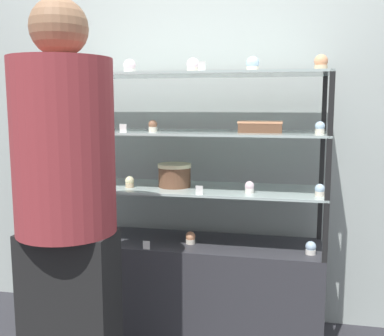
{
  "coord_description": "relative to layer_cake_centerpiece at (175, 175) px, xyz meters",
  "views": [
    {
      "loc": [
        0.48,
        -2.31,
        1.29
      ],
      "look_at": [
        0.0,
        0.0,
        0.96
      ],
      "focal_mm": 42.0,
      "sensor_mm": 36.0,
      "label": 1
    }
  ],
  "objects": [
    {
      "name": "ground_plane",
      "position": [
        0.1,
        -0.0,
        -0.91
      ],
      "size": [
        20.0,
        20.0,
        0.0
      ],
      "primitive_type": "plane",
      "color": "#2D2D33"
    },
    {
      "name": "back_wall",
      "position": [
        0.1,
        0.34,
        0.39
      ],
      "size": [
        8.0,
        0.05,
        2.6
      ],
      "color": "#A8B2AD",
      "rests_on": "ground_plane"
    },
    {
      "name": "display_base",
      "position": [
        0.1,
        -0.0,
        -0.64
      ],
      "size": [
        1.38,
        0.4,
        0.55
      ],
      "color": "#333338",
      "rests_on": "ground_plane"
    },
    {
      "name": "display_riser_lower",
      "position": [
        0.1,
        -0.0,
        -0.08
      ],
      "size": [
        1.38,
        0.4,
        0.3
      ],
      "color": "black",
      "rests_on": "display_base"
    },
    {
      "name": "display_riser_middle",
      "position": [
        0.1,
        -0.0,
        0.22
      ],
      "size": [
        1.38,
        0.4,
        0.3
      ],
      "color": "black",
      "rests_on": "display_riser_lower"
    },
    {
      "name": "display_riser_upper",
      "position": [
        0.1,
        -0.0,
        0.52
      ],
      "size": [
        1.38,
        0.4,
        0.3
      ],
      "color": "black",
      "rests_on": "display_riser_middle"
    },
    {
      "name": "layer_cake_centerpiece",
      "position": [
        0.0,
        0.0,
        0.0
      ],
      "size": [
        0.18,
        0.18,
        0.12
      ],
      "color": "brown",
      "rests_on": "display_riser_lower"
    },
    {
      "name": "sheet_cake_frosted",
      "position": [
        0.45,
        0.0,
        0.26
      ],
      "size": [
        0.22,
        0.15,
        0.06
      ],
      "color": "brown",
      "rests_on": "display_riser_middle"
    },
    {
      "name": "cupcake_0",
      "position": [
        -0.55,
        -0.07,
        -0.33
      ],
      "size": [
        0.05,
        0.05,
        0.07
      ],
      "color": "#CCB28C",
      "rests_on": "display_base"
    },
    {
      "name": "cupcake_1",
      "position": [
        0.1,
        -0.04,
        -0.33
      ],
      "size": [
        0.05,
        0.05,
        0.07
      ],
      "color": "beige",
      "rests_on": "display_base"
    },
    {
      "name": "cupcake_2",
      "position": [
        0.72,
        -0.09,
        -0.33
      ],
      "size": [
        0.05,
        0.05,
        0.07
      ],
      "color": "white",
      "rests_on": "display_base"
    },
    {
      "name": "price_tag_0",
      "position": [
        -0.11,
        -0.18,
        -0.34
      ],
      "size": [
        0.04,
        0.0,
        0.04
      ],
      "color": "white",
      "rests_on": "display_base"
    },
    {
      "name": "cupcake_3",
      "position": [
        -0.53,
        -0.03,
        -0.03
      ],
      "size": [
        0.05,
        0.05,
        0.06
      ],
      "color": "#CCB28C",
      "rests_on": "display_riser_lower"
    },
    {
      "name": "cupcake_4",
      "position": [
        -0.23,
        -0.07,
        -0.03
      ],
      "size": [
        0.05,
        0.05,
        0.06
      ],
      "color": "#CCB28C",
      "rests_on": "display_riser_lower"
    },
    {
      "name": "cupcake_5",
      "position": [
        0.41,
        -0.09,
        -0.03
      ],
      "size": [
        0.05,
        0.05,
        0.06
      ],
      "color": "white",
      "rests_on": "display_riser_lower"
    },
    {
      "name": "cupcake_6",
      "position": [
        0.75,
        -0.1,
        -0.03
      ],
      "size": [
        0.05,
        0.05,
        0.06
      ],
      "color": "beige",
      "rests_on": "display_riser_lower"
    },
    {
      "name": "price_tag_1",
      "position": [
        0.17,
        -0.18,
        -0.04
      ],
      "size": [
        0.04,
        0.0,
        0.04
      ],
      "color": "white",
      "rests_on": "display_riser_lower"
    },
    {
      "name": "cupcake_7",
      "position": [
        -0.55,
        -0.06,
        0.27
      ],
      "size": [
        0.05,
        0.05,
        0.06
      ],
      "color": "beige",
      "rests_on": "display_riser_middle"
    },
    {
      "name": "cupcake_8",
      "position": [
        -0.1,
        -0.05,
        0.27
      ],
      "size": [
        0.05,
        0.05,
        0.06
      ],
      "color": "beige",
      "rests_on": "display_riser_middle"
    },
    {
      "name": "cupcake_9",
      "position": [
        0.74,
        -0.06,
        0.27
      ],
      "size": [
        0.05,
        0.05,
        0.06
      ],
      "color": "beige",
      "rests_on": "display_riser_middle"
    },
    {
      "name": "price_tag_2",
      "position": [
        -0.22,
        -0.18,
        0.26
      ],
      "size": [
        0.04,
        0.0,
        0.04
      ],
      "color": "white",
      "rests_on": "display_riser_middle"
    },
    {
      "name": "cupcake_10",
      "position": [
        -0.53,
        -0.1,
        0.57
      ],
      "size": [
        0.06,
        0.06,
        0.08
      ],
      "color": "#CCB28C",
      "rests_on": "display_riser_upper"
    },
    {
      "name": "cupcake_11",
      "position": [
        -0.23,
        -0.04,
        0.57
      ],
      "size": [
        0.06,
        0.06,
        0.08
      ],
      "color": "white",
      "rests_on": "display_riser_upper"
    },
    {
      "name": "cupcake_12",
      "position": [
        0.11,
        -0.03,
        0.57
      ],
      "size": [
        0.06,
        0.06,
        0.08
      ],
      "color": "beige",
      "rests_on": "display_riser_upper"
    },
    {
      "name": "cupcake_13",
      "position": [
        0.41,
        -0.05,
        0.57
      ],
      "size": [
        0.06,
        0.06,
        0.08
      ],
      "color": "beige",
      "rests_on": "display_riser_upper"
    },
    {
      "name": "cupcake_14",
      "position": [
        0.73,
        -0.07,
        0.57
      ],
      "size": [
        0.06,
        0.06,
        0.08
      ],
      "color": "#CCB28C",
      "rests_on": "display_riser_upper"
    },
    {
      "name": "price_tag_3",
      "position": [
        0.18,
        -0.18,
        0.56
      ],
      "size": [
        0.04,
        0.0,
        0.04
      ],
      "color": "white",
      "rests_on": "display_riser_upper"
    },
    {
      "name": "customer_figure",
      "position": [
        -0.27,
        -0.71,
        -0.01
      ],
      "size": [
        0.39,
        0.39,
        1.69
      ],
      "color": "black",
      "rests_on": "ground_plane"
    }
  ]
}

